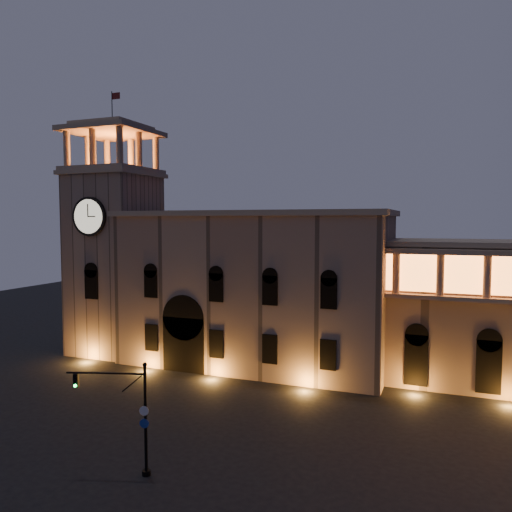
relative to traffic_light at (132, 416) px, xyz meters
The scene contains 4 objects.
ground 6.08m from the traffic_light, 87.78° to the left, with size 160.00×160.00×0.00m, color black.
government_building 27.08m from the traffic_light, 94.08° to the left, with size 30.80×12.80×17.60m.
clock_tower 33.81m from the traffic_light, 128.42° to the left, with size 9.80×9.80×32.40m.
traffic_light is the anchor object (origin of this frame).
Camera 1 is at (18.58, -30.99, 16.46)m, focal length 35.00 mm.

